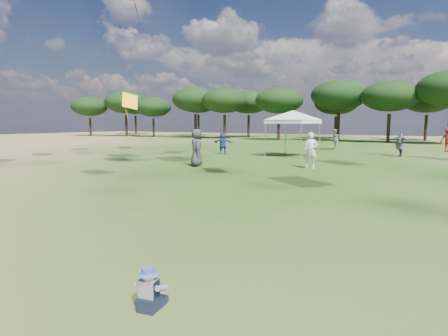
{
  "coord_description": "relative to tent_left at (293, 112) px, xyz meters",
  "views": [
    {
      "loc": [
        2.56,
        -0.8,
        2.23
      ],
      "look_at": [
        -0.19,
        3.96,
        1.57
      ],
      "focal_mm": 30.0,
      "sensor_mm": 36.0,
      "label": 1
    }
  ],
  "objects": [
    {
      "name": "festival_crowd",
      "position": [
        7.78,
        2.47,
        -2.03
      ],
      "size": [
        25.43,
        23.62,
        1.92
      ],
      "color": "silver",
      "rests_on": "ground"
    },
    {
      "name": "tree_line",
      "position": [
        8.3,
        24.59,
        2.53
      ],
      "size": [
        108.78,
        17.63,
        7.77
      ],
      "color": "black",
      "rests_on": "ground"
    },
    {
      "name": "toddler",
      "position": [
        5.57,
        -20.37,
        -2.66
      ],
      "size": [
        0.38,
        0.41,
        0.53
      ],
      "rotation": [
        0.0,
        0.0,
        0.17
      ],
      "color": "black",
      "rests_on": "ground"
    },
    {
      "name": "tent_left",
      "position": [
        0.0,
        0.0,
        0.0
      ],
      "size": [
        5.5,
        5.5,
        3.32
      ],
      "rotation": [
        0.0,
        0.0,
        -0.17
      ],
      "color": "gray",
      "rests_on": "ground"
    }
  ]
}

